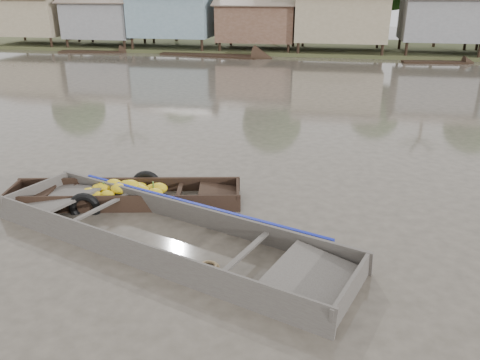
# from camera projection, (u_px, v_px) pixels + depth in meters

# --- Properties ---
(ground) EXTENTS (120.00, 120.00, 0.00)m
(ground) POSITION_uv_depth(u_px,v_px,m) (209.00, 233.00, 9.41)
(ground) COLOR #463F35
(ground) RESTS_ON ground
(riverbank) EXTENTS (120.00, 12.47, 10.22)m
(riverbank) POSITION_uv_depth(u_px,v_px,m) (349.00, 10.00, 36.65)
(riverbank) COLOR #384723
(riverbank) RESTS_ON ground
(banana_boat) EXTENTS (5.46, 2.36, 0.76)m
(banana_boat) POSITION_uv_depth(u_px,v_px,m) (123.00, 196.00, 10.81)
(banana_boat) COLOR black
(banana_boat) RESTS_ON ground
(viewer_boat) EXTENTS (7.76, 4.34, 0.61)m
(viewer_boat) POSITION_uv_depth(u_px,v_px,m) (166.00, 240.00, 9.05)
(viewer_boat) COLOR #463F3B
(viewer_boat) RESTS_ON ground
(distant_boats) EXTENTS (46.25, 14.70, 0.35)m
(distant_boats) POSITION_uv_depth(u_px,v_px,m) (405.00, 67.00, 30.19)
(distant_boats) COLOR black
(distant_boats) RESTS_ON ground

